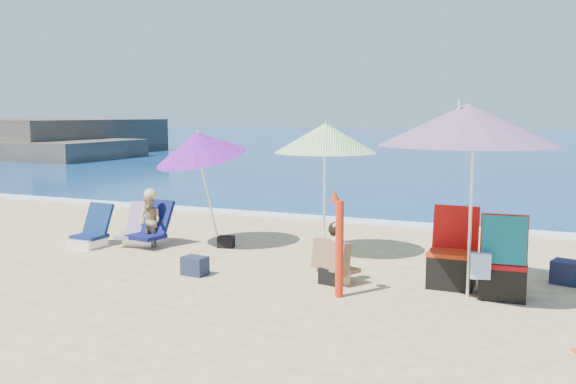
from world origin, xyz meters
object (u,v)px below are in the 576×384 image
at_px(umbrella_striped, 325,138).
at_px(chair_rainbow, 140,233).
at_px(camp_chair_left, 452,263).
at_px(camp_chair_right, 502,267).
at_px(furled_umbrella, 339,239).
at_px(person_left, 150,221).
at_px(person_center, 335,253).
at_px(umbrella_turquoise, 467,125).
at_px(umbrella_blue, 199,145).
at_px(chair_navy, 90,235).

bearing_deg(umbrella_striped, chair_rainbow, -173.26).
relative_size(camp_chair_left, camp_chair_right, 0.98).
xyz_separation_m(furled_umbrella, person_left, (-3.77, 1.46, -0.27)).
height_order(camp_chair_left, person_center, camp_chair_left).
relative_size(umbrella_striped, person_center, 2.59).
distance_m(umbrella_turquoise, umbrella_striped, 2.72).
bearing_deg(person_center, camp_chair_left, 17.44).
relative_size(umbrella_striped, camp_chair_left, 2.07).
relative_size(umbrella_striped, camp_chair_right, 2.03).
relative_size(umbrella_blue, camp_chair_right, 2.00).
xyz_separation_m(umbrella_turquoise, furled_umbrella, (-1.38, -0.45, -1.36)).
height_order(umbrella_blue, camp_chair_right, umbrella_blue).
height_order(person_center, person_left, person_left).
xyz_separation_m(chair_navy, person_left, (0.95, 0.37, 0.26)).
xyz_separation_m(chair_rainbow, person_left, (0.29, -0.10, 0.26)).
distance_m(camp_chair_right, person_left, 5.62).
relative_size(umbrella_turquoise, camp_chair_right, 2.62).
relative_size(umbrella_turquoise, person_left, 2.78).
bearing_deg(camp_chair_right, umbrella_striped, 155.74).
bearing_deg(furled_umbrella, camp_chair_right, 21.87).
bearing_deg(umbrella_turquoise, furled_umbrella, -162.14).
bearing_deg(person_center, chair_navy, 173.25).
xyz_separation_m(umbrella_turquoise, person_left, (-5.15, 1.01, -1.62)).
relative_size(chair_navy, camp_chair_right, 0.68).
bearing_deg(person_left, camp_chair_left, -5.17).
height_order(chair_navy, chair_rainbow, chair_rainbow).
bearing_deg(camp_chair_left, person_center, -162.56).
distance_m(umbrella_turquoise, camp_chair_left, 1.86).
bearing_deg(umbrella_blue, camp_chair_left, -10.31).
distance_m(umbrella_turquoise, umbrella_blue, 4.60).
xyz_separation_m(furled_umbrella, chair_navy, (-4.71, 1.09, -0.52)).
height_order(chair_rainbow, person_center, person_center).
height_order(umbrella_blue, camp_chair_left, umbrella_blue).
bearing_deg(person_left, chair_navy, -158.84).
bearing_deg(camp_chair_left, umbrella_blue, 169.69).
distance_m(umbrella_blue, chair_rainbow, 1.84).
distance_m(camp_chair_left, person_left, 4.97).
xyz_separation_m(furled_umbrella, camp_chair_right, (1.81, 0.73, -0.34)).
distance_m(furled_umbrella, person_center, 0.69).
relative_size(person_center, person_left, 0.83).
height_order(furled_umbrella, camp_chair_right, furled_umbrella).
xyz_separation_m(umbrella_turquoise, umbrella_striped, (-2.26, 1.49, -0.24)).
bearing_deg(umbrella_turquoise, umbrella_blue, 163.17).
relative_size(umbrella_striped, chair_navy, 3.01).
bearing_deg(camp_chair_right, person_left, 172.52).
relative_size(furled_umbrella, chair_rainbow, 1.60).
xyz_separation_m(chair_navy, camp_chair_left, (5.90, -0.08, 0.12)).
bearing_deg(camp_chair_right, umbrella_blue, 167.74).
bearing_deg(chair_rainbow, camp_chair_left, -6.02).
height_order(umbrella_striped, umbrella_blue, umbrella_striped).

